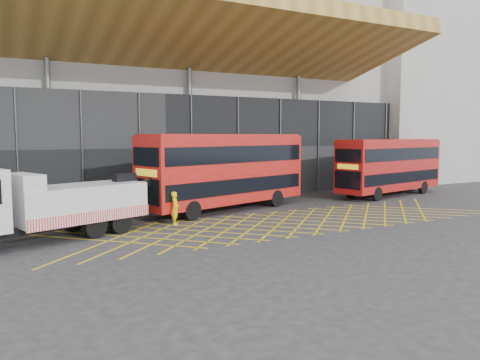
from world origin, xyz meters
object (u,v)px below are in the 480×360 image
worker (175,208)px  bus_second (390,164)px  bus_towed (226,168)px  recovery_truck (41,204)px

worker → bus_second: bearing=-56.8°
bus_towed → bus_second: (15.30, 0.56, -0.22)m
worker → recovery_truck: bearing=121.6°
bus_towed → bus_second: bus_towed is taller
bus_towed → recovery_truck: bearing=-176.9°
bus_towed → worker: 5.95m
worker → bus_towed: bearing=-33.3°
bus_second → worker: (-19.99, -3.72, -1.64)m
recovery_truck → worker: bearing=-11.1°
bus_second → bus_towed: bearing=169.7°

